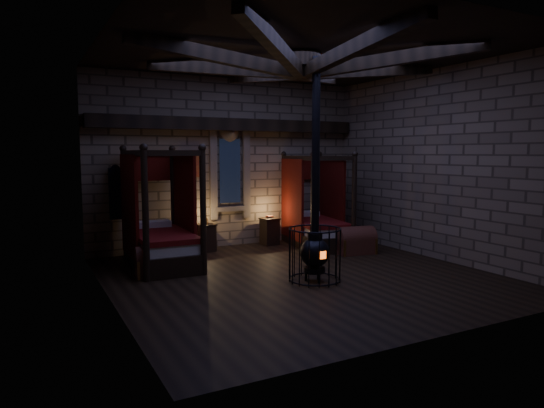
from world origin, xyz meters
name	(u,v)px	position (x,y,z in m)	size (l,w,h in m)	color
room	(299,78)	(0.00, 0.09, 3.74)	(7.02, 7.02, 4.29)	black
bed_left	(161,237)	(-2.13, 2.15, 0.60)	(1.27, 2.34, 2.41)	black
bed_right	(315,224)	(1.91, 2.48, 0.56)	(1.51, 2.35, 2.28)	black
trunk_left	(158,262)	(-2.42, 1.30, 0.26)	(0.87, 0.61, 0.60)	brown
trunk_right	(355,241)	(2.22, 1.20, 0.29)	(0.96, 0.68, 0.65)	brown
nightstand_left	(206,237)	(-0.81, 3.05, 0.34)	(0.48, 0.47, 0.81)	black
nightstand_right	(270,231)	(0.94, 3.10, 0.35)	(0.46, 0.44, 0.75)	black
stove	(315,249)	(0.04, -0.44, 0.61)	(0.97, 0.97, 4.05)	black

